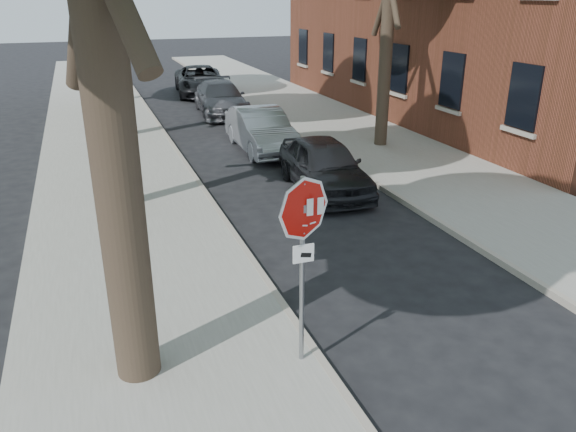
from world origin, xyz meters
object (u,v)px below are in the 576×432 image
(car_b, at_px, (261,130))
(car_d, at_px, (201,81))
(car_a, at_px, (324,165))
(car_c, at_px, (221,98))
(stop_sign, at_px, (303,236))

(car_b, relative_size, car_d, 0.81)
(car_a, height_order, car_b, car_a)
(car_c, height_order, car_d, car_d)
(car_a, bearing_deg, car_d, 93.79)
(car_b, bearing_deg, car_c, 88.76)
(car_b, bearing_deg, car_a, -85.34)
(car_c, relative_size, car_d, 0.91)
(stop_sign, distance_m, car_d, 22.60)
(car_c, distance_m, car_d, 5.12)
(car_a, xyz_separation_m, car_d, (0.08, 15.66, 0.02))
(car_b, relative_size, car_c, 0.89)
(car_a, relative_size, car_c, 0.87)
(car_d, bearing_deg, car_b, -85.83)
(car_b, bearing_deg, stop_sign, -104.33)
(stop_sign, relative_size, car_d, 0.52)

